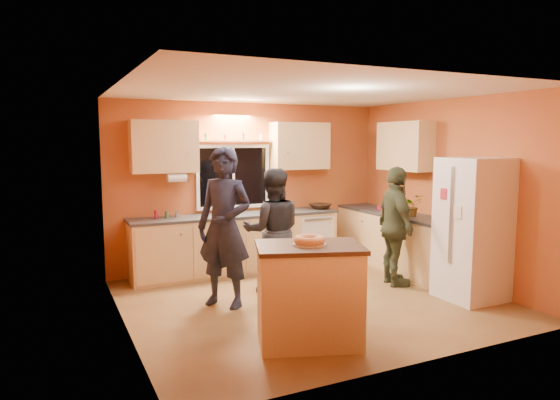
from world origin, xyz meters
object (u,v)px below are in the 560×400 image
refrigerator (473,229)px  person_right (395,226)px  island (309,293)px  person_center (273,231)px  person_left (224,227)px

refrigerator → person_right: (-0.50, 0.90, -0.07)m
refrigerator → island: refrigerator is taller
refrigerator → island: 2.61m
refrigerator → person_center: bearing=148.4°
island → person_center: (0.38, 1.70, 0.32)m
island → person_left: 1.56m
island → refrigerator: bearing=27.1°
person_left → person_center: 0.81m
refrigerator → person_center: 2.55m
refrigerator → person_left: bearing=159.7°
person_center → person_left: bearing=38.6°
person_center → person_right: person_right is taller
refrigerator → person_left: size_ratio=0.93×
person_right → island: bearing=136.9°
person_center → refrigerator: bearing=168.4°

